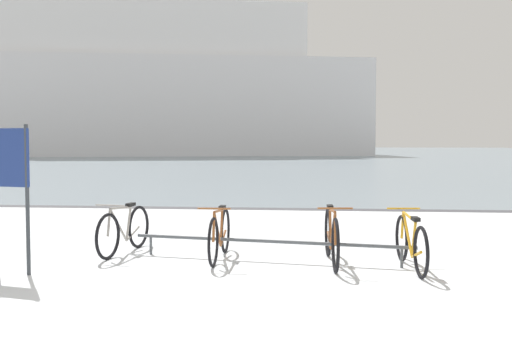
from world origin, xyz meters
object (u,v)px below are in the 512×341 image
bicycle_1 (220,234)px  info_sign (11,173)px  bicycle_0 (124,230)px  ferry_ship (144,83)px  bicycle_3 (411,243)px  bicycle_2 (332,237)px

bicycle_1 → info_sign: (-2.53, -1.13, 0.94)m
bicycle_0 → ferry_ship: 55.37m
bicycle_0 → info_sign: size_ratio=0.85×
bicycle_0 → bicycle_3: (4.16, -0.70, -0.01)m
bicycle_3 → ferry_ship: bearing=109.5°
bicycle_1 → ferry_ship: (-16.31, 53.16, 7.33)m
bicycle_2 → bicycle_3: bicycle_2 is taller
bicycle_1 → bicycle_3: (2.64, -0.39, -0.01)m
bicycle_2 → ferry_ship: size_ratio=0.04×
bicycle_2 → info_sign: (-4.13, -0.98, 0.92)m
bicycle_0 → ferry_ship: ferry_ship is taller
bicycle_2 → bicycle_0: bearing=171.4°
ferry_ship → info_sign: bearing=-75.8°
bicycle_0 → info_sign: bearing=-124.9°
bicycle_0 → bicycle_3: size_ratio=0.96×
bicycle_1 → ferry_ship: 56.09m
bicycle_1 → bicycle_2: bicycle_2 is taller
bicycle_0 → bicycle_1: 1.55m
bicycle_1 → info_sign: 2.93m
bicycle_3 → bicycle_0: bearing=170.4°
bicycle_0 → ferry_ship: size_ratio=0.03×
bicycle_2 → ferry_ship: bearing=108.6°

